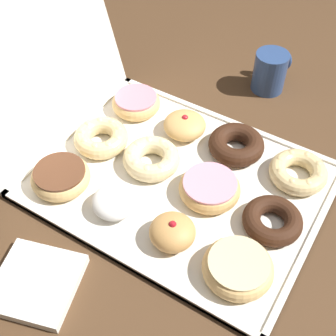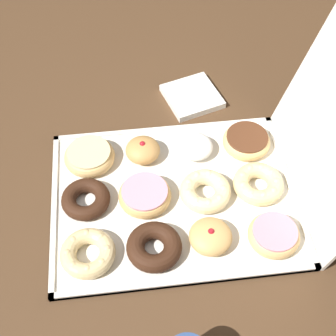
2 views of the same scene
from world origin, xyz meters
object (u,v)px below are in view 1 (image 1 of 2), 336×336
(chocolate_cake_ring_donut_5, at_px, (236,145))
(pink_frosted_donut_11, at_px, (136,102))
(jelly_filled_donut_3, at_px, (172,232))
(jelly_filled_donut_8, at_px, (185,125))
(chocolate_frosted_donut_9, at_px, (61,177))
(napkin_stack, at_px, (36,283))
(pink_frosted_donut_4, at_px, (209,189))
(donut_box, at_px, (180,182))
(chocolate_cake_ring_donut_1, at_px, (272,221))
(cruller_donut_7, at_px, (151,158))
(cruller_donut_2, at_px, (298,172))
(cruller_donut_10, at_px, (101,137))
(powdered_filled_donut_6, at_px, (114,202))
(coffee_mug, at_px, (271,70))
(glazed_ring_donut_0, at_px, (238,267))

(chocolate_cake_ring_donut_5, relative_size, pink_frosted_donut_11, 1.06)
(jelly_filled_donut_3, relative_size, jelly_filled_donut_8, 0.90)
(chocolate_frosted_donut_9, bearing_deg, pink_frosted_donut_11, 0.15)
(napkin_stack, bearing_deg, pink_frosted_donut_4, -26.35)
(donut_box, bearing_deg, chocolate_cake_ring_donut_1, -91.68)
(pink_frosted_donut_4, distance_m, cruller_donut_7, 0.14)
(cruller_donut_2, relative_size, chocolate_cake_ring_donut_5, 0.99)
(pink_frosted_donut_11, xyz_separation_m, napkin_stack, (-0.45, -0.10, -0.02))
(cruller_donut_2, distance_m, cruller_donut_10, 0.41)
(chocolate_cake_ring_donut_5, xyz_separation_m, powdered_filled_donut_6, (-0.25, 0.12, 0.00))
(jelly_filled_donut_8, bearing_deg, chocolate_frosted_donut_9, 152.05)
(chocolate_frosted_donut_9, bearing_deg, coffee_mug, -23.48)
(napkin_stack, bearing_deg, chocolate_frosted_donut_9, 29.05)
(jelly_filled_donut_3, bearing_deg, glazed_ring_donut_0, -90.13)
(pink_frosted_donut_11, relative_size, napkin_stack, 0.82)
(pink_frosted_donut_4, height_order, coffee_mug, coffee_mug)
(jelly_filled_donut_3, relative_size, cruller_donut_10, 0.71)
(jelly_filled_donut_3, distance_m, cruller_donut_7, 0.18)
(jelly_filled_donut_3, distance_m, pink_frosted_donut_11, 0.36)
(cruller_donut_7, bearing_deg, glazed_ring_donut_0, -117.13)
(cruller_donut_2, bearing_deg, chocolate_frosted_donut_9, 123.41)
(chocolate_cake_ring_donut_1, distance_m, cruller_donut_10, 0.39)
(powdered_filled_donut_6, distance_m, jelly_filled_donut_8, 0.24)
(glazed_ring_donut_0, xyz_separation_m, jelly_filled_donut_8, (0.25, 0.25, 0.00))
(pink_frosted_donut_4, relative_size, powdered_filled_donut_6, 1.41)
(jelly_filled_donut_3, relative_size, pink_frosted_donut_11, 0.75)
(donut_box, height_order, cruller_donut_2, cruller_donut_2)
(chocolate_frosted_donut_9, height_order, coffee_mug, coffee_mug)
(chocolate_cake_ring_donut_1, distance_m, napkin_stack, 0.42)
(glazed_ring_donut_0, xyz_separation_m, cruller_donut_10, (0.13, 0.38, 0.00))
(jelly_filled_donut_3, height_order, napkin_stack, jelly_filled_donut_3)
(powdered_filled_donut_6, relative_size, chocolate_frosted_donut_9, 0.72)
(jelly_filled_donut_8, distance_m, pink_frosted_donut_11, 0.13)
(chocolate_cake_ring_donut_5, relative_size, napkin_stack, 0.86)
(donut_box, distance_m, coffee_mug, 0.38)
(cruller_donut_2, bearing_deg, chocolate_cake_ring_donut_1, -178.86)
(cruller_donut_2, distance_m, chocolate_cake_ring_donut_5, 0.14)
(chocolate_cake_ring_donut_1, xyz_separation_m, cruller_donut_10, (0.01, 0.39, 0.00))
(donut_box, xyz_separation_m, coffee_mug, (0.37, -0.03, 0.04))
(chocolate_cake_ring_donut_1, distance_m, chocolate_frosted_donut_9, 0.41)
(chocolate_frosted_donut_9, bearing_deg, cruller_donut_7, -42.92)
(cruller_donut_2, xyz_separation_m, cruller_donut_10, (-0.13, 0.38, 0.00))
(jelly_filled_donut_3, bearing_deg, donut_box, 25.37)
(powdered_filled_donut_6, distance_m, cruller_donut_10, 0.18)
(powdered_filled_donut_6, xyz_separation_m, coffee_mug, (0.50, -0.09, 0.02))
(cruller_donut_10, bearing_deg, glazed_ring_donut_0, -108.39)
(glazed_ring_donut_0, bearing_deg, powdered_filled_donut_6, 89.54)
(jelly_filled_donut_8, bearing_deg, cruller_donut_10, 132.86)
(chocolate_cake_ring_donut_5, height_order, pink_frosted_donut_11, chocolate_cake_ring_donut_5)
(jelly_filled_donut_3, distance_m, pink_frosted_donut_4, 0.12)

